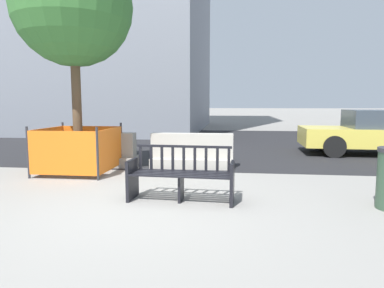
{
  "coord_description": "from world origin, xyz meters",
  "views": [
    {
      "loc": [
        1.44,
        -4.99,
        1.58
      ],
      "look_at": [
        0.63,
        1.84,
        0.75
      ],
      "focal_mm": 32.0,
      "sensor_mm": 36.0,
      "label": 1
    }
  ],
  "objects_px": {
    "street_bench": "(181,177)",
    "jersey_barrier_centre": "(192,154)",
    "street_tree": "(73,7)",
    "construction_fence": "(79,148)",
    "jersey_barrier_left": "(97,152)",
    "car_taxi_near": "(373,133)"
  },
  "relations": [
    {
      "from": "jersey_barrier_centre",
      "to": "jersey_barrier_left",
      "type": "bearing_deg",
      "value": -179.41
    },
    {
      "from": "jersey_barrier_centre",
      "to": "jersey_barrier_left",
      "type": "distance_m",
      "value": 2.43
    },
    {
      "from": "jersey_barrier_left",
      "to": "jersey_barrier_centre",
      "type": "bearing_deg",
      "value": 0.59
    },
    {
      "from": "street_bench",
      "to": "jersey_barrier_centre",
      "type": "relative_size",
      "value": 0.85
    },
    {
      "from": "jersey_barrier_centre",
      "to": "street_tree",
      "type": "xyz_separation_m",
      "value": [
        -2.5,
        -0.89,
        3.3
      ]
    },
    {
      "from": "street_bench",
      "to": "jersey_barrier_left",
      "type": "xyz_separation_m",
      "value": [
        -2.6,
        2.86,
        -0.06
      ]
    },
    {
      "from": "street_bench",
      "to": "jersey_barrier_centre",
      "type": "distance_m",
      "value": 2.89
    },
    {
      "from": "construction_fence",
      "to": "jersey_barrier_left",
      "type": "bearing_deg",
      "value": 85.51
    },
    {
      "from": "jersey_barrier_centre",
      "to": "construction_fence",
      "type": "distance_m",
      "value": 2.66
    },
    {
      "from": "jersey_barrier_left",
      "to": "construction_fence",
      "type": "height_order",
      "value": "construction_fence"
    },
    {
      "from": "car_taxi_near",
      "to": "street_bench",
      "type": "bearing_deg",
      "value": -131.93
    },
    {
      "from": "street_tree",
      "to": "construction_fence",
      "type": "xyz_separation_m",
      "value": [
        0.0,
        0.0,
        -3.1
      ]
    },
    {
      "from": "jersey_barrier_left",
      "to": "street_tree",
      "type": "xyz_separation_m",
      "value": [
        -0.07,
        -0.86,
        3.3
      ]
    },
    {
      "from": "jersey_barrier_centre",
      "to": "street_tree",
      "type": "height_order",
      "value": "street_tree"
    },
    {
      "from": "street_bench",
      "to": "car_taxi_near",
      "type": "relative_size",
      "value": 0.41
    },
    {
      "from": "street_bench",
      "to": "construction_fence",
      "type": "xyz_separation_m",
      "value": [
        -2.67,
        2.0,
        0.15
      ]
    },
    {
      "from": "street_tree",
      "to": "construction_fence",
      "type": "distance_m",
      "value": 3.1
    },
    {
      "from": "street_tree",
      "to": "construction_fence",
      "type": "bearing_deg",
      "value": 0.0
    },
    {
      "from": "car_taxi_near",
      "to": "jersey_barrier_left",
      "type": "bearing_deg",
      "value": -159.86
    },
    {
      "from": "street_bench",
      "to": "jersey_barrier_left",
      "type": "height_order",
      "value": "street_bench"
    },
    {
      "from": "jersey_barrier_centre",
      "to": "car_taxi_near",
      "type": "distance_m",
      "value": 5.98
    },
    {
      "from": "street_bench",
      "to": "street_tree",
      "type": "height_order",
      "value": "street_tree"
    }
  ]
}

